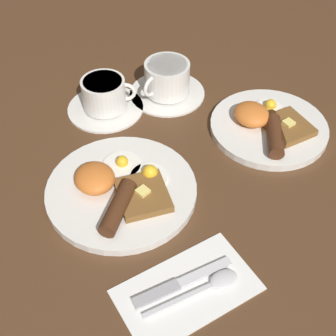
{
  "coord_description": "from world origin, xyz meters",
  "views": [
    {
      "loc": [
        0.53,
        -0.17,
        0.63
      ],
      "look_at": [
        0.0,
        0.09,
        0.03
      ],
      "focal_mm": 50.0,
      "sensor_mm": 36.0,
      "label": 1
    }
  ],
  "objects_px": {
    "knife": "(178,284)",
    "spoon": "(213,284)",
    "breakfast_plate_far": "(269,125)",
    "teacup_near": "(105,97)",
    "teacup_far": "(167,81)",
    "breakfast_plate_near": "(120,189)"
  },
  "relations": [
    {
      "from": "knife",
      "to": "spoon",
      "type": "bearing_deg",
      "value": -27.01
    },
    {
      "from": "breakfast_plate_far",
      "to": "teacup_far",
      "type": "height_order",
      "value": "teacup_far"
    },
    {
      "from": "knife",
      "to": "spoon",
      "type": "distance_m",
      "value": 0.05
    },
    {
      "from": "breakfast_plate_near",
      "to": "teacup_far",
      "type": "bearing_deg",
      "value": 138.58
    },
    {
      "from": "breakfast_plate_far",
      "to": "knife",
      "type": "height_order",
      "value": "breakfast_plate_far"
    },
    {
      "from": "knife",
      "to": "spoon",
      "type": "height_order",
      "value": "spoon"
    },
    {
      "from": "teacup_near",
      "to": "knife",
      "type": "bearing_deg",
      "value": -6.89
    },
    {
      "from": "breakfast_plate_far",
      "to": "spoon",
      "type": "distance_m",
      "value": 0.38
    },
    {
      "from": "breakfast_plate_far",
      "to": "knife",
      "type": "bearing_deg",
      "value": -53.89
    },
    {
      "from": "breakfast_plate_near",
      "to": "teacup_near",
      "type": "relative_size",
      "value": 1.66
    },
    {
      "from": "knife",
      "to": "teacup_far",
      "type": "bearing_deg",
      "value": 65.05
    },
    {
      "from": "teacup_near",
      "to": "teacup_far",
      "type": "height_order",
      "value": "teacup_far"
    },
    {
      "from": "spoon",
      "to": "teacup_far",
      "type": "bearing_deg",
      "value": 71.87
    },
    {
      "from": "teacup_near",
      "to": "knife",
      "type": "distance_m",
      "value": 0.45
    },
    {
      "from": "breakfast_plate_near",
      "to": "knife",
      "type": "height_order",
      "value": "breakfast_plate_near"
    },
    {
      "from": "teacup_near",
      "to": "teacup_far",
      "type": "distance_m",
      "value": 0.14
    },
    {
      "from": "breakfast_plate_near",
      "to": "spoon",
      "type": "relative_size",
      "value": 1.72
    },
    {
      "from": "breakfast_plate_far",
      "to": "spoon",
      "type": "relative_size",
      "value": 1.52
    },
    {
      "from": "breakfast_plate_far",
      "to": "teacup_near",
      "type": "bearing_deg",
      "value": -127.96
    },
    {
      "from": "teacup_near",
      "to": "spoon",
      "type": "xyz_separation_m",
      "value": [
        0.47,
        -0.01,
        -0.02
      ]
    },
    {
      "from": "teacup_near",
      "to": "teacup_far",
      "type": "relative_size",
      "value": 0.97
    },
    {
      "from": "breakfast_plate_near",
      "to": "knife",
      "type": "relative_size",
      "value": 1.63
    }
  ]
}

